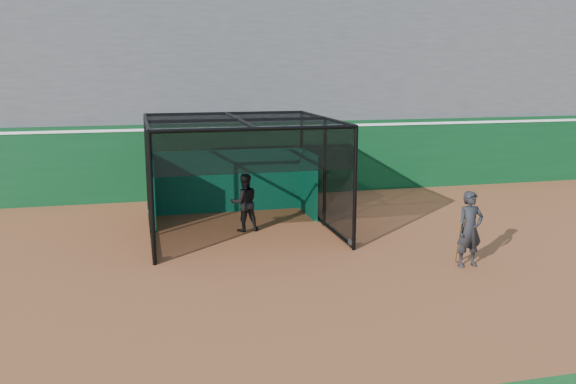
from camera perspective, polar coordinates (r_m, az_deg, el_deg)
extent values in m
plane|color=brown|center=(12.92, 0.51, -7.91)|extent=(120.00, 120.00, 0.00)
cube|color=#0A3819|center=(20.75, -5.36, 3.03)|extent=(50.00, 0.45, 2.50)
cube|color=white|center=(20.62, -5.42, 6.05)|extent=(50.00, 0.50, 0.08)
cube|color=#4C4C4F|center=(24.37, -6.88, 10.45)|extent=(50.00, 7.85, 7.75)
cube|color=#074C33|center=(18.49, -5.67, 1.03)|extent=(4.58, 0.10, 1.90)
cylinder|color=black|center=(14.14, -12.41, -5.99)|extent=(0.08, 0.22, 0.22)
cylinder|color=black|center=(14.97, 5.91, -4.79)|extent=(0.08, 0.22, 0.22)
cylinder|color=black|center=(18.40, -12.83, -1.93)|extent=(0.08, 0.22, 0.22)
cylinder|color=black|center=(19.05, 1.42, -1.18)|extent=(0.08, 0.22, 0.22)
imported|color=black|center=(16.29, -4.10, -0.99)|extent=(0.79, 0.64, 1.56)
imported|color=black|center=(13.91, 16.65, -3.36)|extent=(0.64, 0.44, 1.69)
cylinder|color=#593819|center=(13.90, 15.59, -4.56)|extent=(0.15, 0.37, 0.98)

